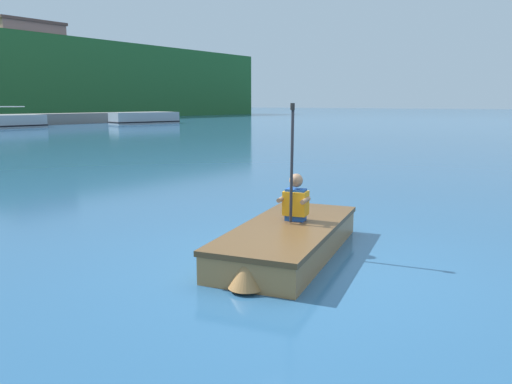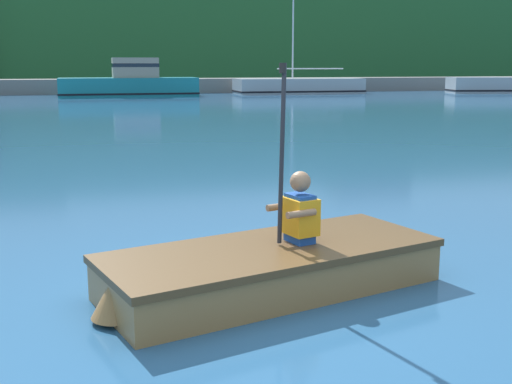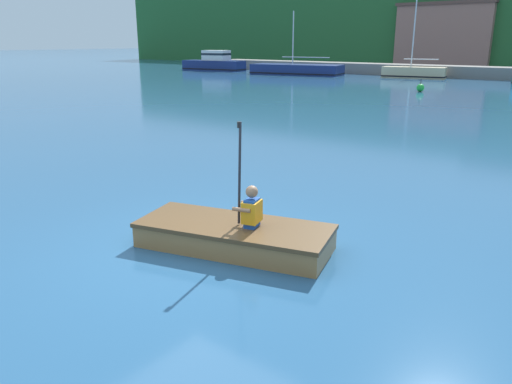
{
  "view_description": "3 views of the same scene",
  "coord_description": "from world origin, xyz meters",
  "px_view_note": "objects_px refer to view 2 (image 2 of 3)",
  "views": [
    {
      "loc": [
        -4.43,
        -2.83,
        1.81
      ],
      "look_at": [
        0.41,
        0.95,
        0.71
      ],
      "focal_mm": 35.0,
      "sensor_mm": 36.0,
      "label": 1
    },
    {
      "loc": [
        -0.96,
        -4.32,
        1.8
      ],
      "look_at": [
        0.41,
        0.95,
        0.71
      ],
      "focal_mm": 45.0,
      "sensor_mm": 36.0,
      "label": 2
    },
    {
      "loc": [
        4.68,
        -4.55,
        2.83
      ],
      "look_at": [
        0.41,
        0.95,
        0.71
      ],
      "focal_mm": 35.0,
      "sensor_mm": 36.0,
      "label": 3
    }
  ],
  "objects_px": {
    "moored_boat_dock_center_far": "(495,85)",
    "moored_boat_dock_east_inner": "(298,86)",
    "moored_boat_dock_west_end": "(130,83)",
    "rowboat_foreground": "(267,266)",
    "person_paddler": "(299,209)"
  },
  "relations": [
    {
      "from": "moored_boat_dock_east_inner",
      "to": "rowboat_foreground",
      "type": "distance_m",
      "value": 35.71
    },
    {
      "from": "moored_boat_dock_center_far",
      "to": "moored_boat_dock_east_inner",
      "type": "xyz_separation_m",
      "value": [
        -12.47,
        2.3,
        -0.02
      ]
    },
    {
      "from": "moored_boat_dock_center_far",
      "to": "person_paddler",
      "type": "relative_size",
      "value": 4.26
    },
    {
      "from": "moored_boat_dock_west_end",
      "to": "moored_boat_dock_east_inner",
      "type": "distance_m",
      "value": 10.5
    },
    {
      "from": "rowboat_foreground",
      "to": "person_paddler",
      "type": "height_order",
      "value": "person_paddler"
    },
    {
      "from": "moored_boat_dock_east_inner",
      "to": "person_paddler",
      "type": "xyz_separation_m",
      "value": [
        -11.16,
        -33.74,
        0.19
      ]
    },
    {
      "from": "moored_boat_dock_west_end",
      "to": "moored_boat_dock_east_inner",
      "type": "xyz_separation_m",
      "value": [
        10.42,
        1.24,
        -0.31
      ]
    },
    {
      "from": "moored_boat_dock_east_inner",
      "to": "rowboat_foreground",
      "type": "bearing_deg",
      "value": -108.69
    },
    {
      "from": "moored_boat_dock_east_inner",
      "to": "moored_boat_dock_west_end",
      "type": "bearing_deg",
      "value": -173.19
    },
    {
      "from": "rowboat_foreground",
      "to": "moored_boat_dock_east_inner",
      "type": "bearing_deg",
      "value": 71.31
    },
    {
      "from": "moored_boat_dock_west_end",
      "to": "rowboat_foreground",
      "type": "height_order",
      "value": "moored_boat_dock_west_end"
    },
    {
      "from": "person_paddler",
      "to": "moored_boat_dock_west_end",
      "type": "bearing_deg",
      "value": 88.7
    },
    {
      "from": "moored_boat_dock_west_end",
      "to": "person_paddler",
      "type": "relative_size",
      "value": 5.34
    },
    {
      "from": "moored_boat_dock_east_inner",
      "to": "rowboat_foreground",
      "type": "relative_size",
      "value": 2.71
    },
    {
      "from": "rowboat_foreground",
      "to": "person_paddler",
      "type": "relative_size",
      "value": 2.03
    }
  ]
}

